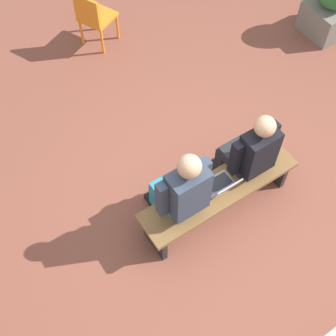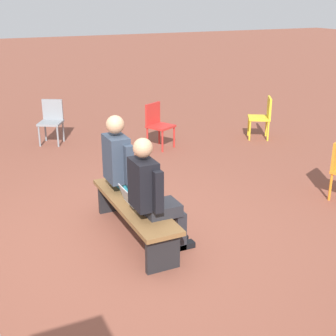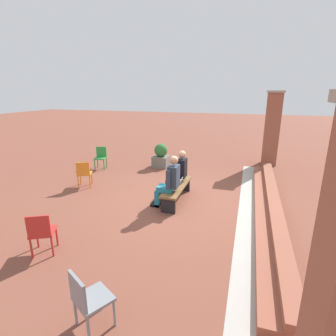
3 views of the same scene
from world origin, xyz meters
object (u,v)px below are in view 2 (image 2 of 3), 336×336
at_px(bench, 134,210).
at_px(plastic_chair_far_right, 157,123).
at_px(laptop, 133,199).
at_px(plastic_chair_near_bench_left, 263,115).
at_px(person_student, 153,193).
at_px(plastic_chair_far_left, 52,119).
at_px(person_adult, 125,167).

xyz_separation_m(bench, plastic_chair_far_right, (3.13, -1.71, 0.13)).
height_order(laptop, plastic_chair_near_bench_left, plastic_chair_near_bench_left).
bearing_deg(person_student, plastic_chair_near_bench_left, -50.12).
bearing_deg(bench, plastic_chair_far_right, -28.63).
height_order(bench, plastic_chair_far_left, plastic_chair_far_left).
distance_m(bench, person_student, 0.55).
bearing_deg(laptop, plastic_chair_far_left, 0.24).
relative_size(person_student, laptop, 4.21).
relative_size(person_adult, laptop, 4.36).
distance_m(bench, plastic_chair_near_bench_left, 4.75).
height_order(person_adult, plastic_chair_near_bench_left, person_adult).
bearing_deg(laptop, person_student, -168.45).
relative_size(laptop, plastic_chair_far_left, 0.38).
bearing_deg(person_adult, laptop, 169.86).
height_order(plastic_chair_near_bench_left, plastic_chair_far_right, same).
xyz_separation_m(person_adult, plastic_chair_far_left, (3.83, 0.10, -0.26)).
bearing_deg(person_student, bench, 9.52).
relative_size(person_adult, plastic_chair_far_left, 1.66).
distance_m(laptop, plastic_chair_far_left, 4.29).
bearing_deg(plastic_chair_far_right, bench, 151.37).
xyz_separation_m(plastic_chair_near_bench_left, plastic_chair_far_left, (1.51, 3.89, 0.00)).
bearing_deg(laptop, plastic_chair_near_bench_left, -54.33).
xyz_separation_m(person_student, plastic_chair_far_right, (3.53, -1.64, -0.24)).
relative_size(bench, plastic_chair_far_right, 2.14).
relative_size(plastic_chair_near_bench_left, plastic_chair_far_right, 1.00).
xyz_separation_m(person_student, laptop, (0.39, 0.08, -0.22)).
height_order(person_student, plastic_chair_far_left, person_student).
relative_size(plastic_chair_near_bench_left, plastic_chair_far_left, 1.00).
distance_m(plastic_chair_near_bench_left, plastic_chair_far_left, 4.17).
relative_size(laptop, plastic_chair_far_right, 0.38).
relative_size(bench, plastic_chair_far_left, 2.14).
height_order(laptop, plastic_chair_far_left, plastic_chair_far_left).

